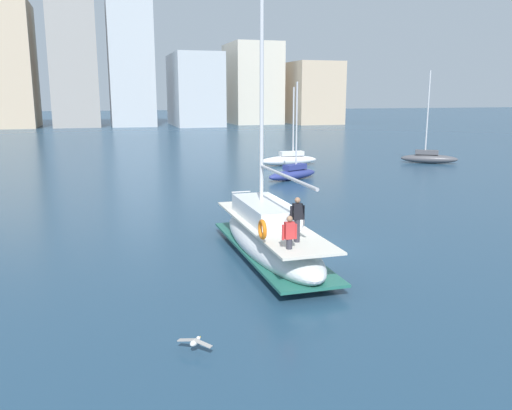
% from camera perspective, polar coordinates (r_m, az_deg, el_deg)
% --- Properties ---
extents(ground_plane, '(400.00, 400.00, 0.00)m').
position_cam_1_polar(ground_plane, '(22.90, 5.54, -4.64)').
color(ground_plane, navy).
extents(main_sailboat, '(2.47, 9.61, 12.30)m').
position_cam_1_polar(main_sailboat, '(21.20, 1.49, -3.40)').
color(main_sailboat, silver).
rests_on(main_sailboat, ground).
extents(moored_sloop_near, '(5.09, 3.81, 8.61)m').
position_cam_1_polar(moored_sloop_near, '(53.25, 18.11, 4.92)').
color(moored_sloop_near, '#4C4C51').
rests_on(moored_sloop_near, ground).
extents(moored_catamaran, '(4.87, 3.01, 7.39)m').
position_cam_1_polar(moored_catamaran, '(40.93, 3.99, 3.48)').
color(moored_catamaran, navy).
rests_on(moored_catamaran, ground).
extents(moored_cutter_left, '(5.58, 1.51, 7.10)m').
position_cam_1_polar(moored_cutter_left, '(49.18, 3.58, 4.94)').
color(moored_cutter_left, white).
rests_on(moored_cutter_left, ground).
extents(seagull, '(0.83, 0.74, 0.17)m').
position_cam_1_polar(seagull, '(13.99, -6.59, -14.43)').
color(seagull, silver).
rests_on(seagull, ground).
extents(waterfront_buildings, '(86.77, 20.43, 24.86)m').
position_cam_1_polar(waterfront_buildings, '(114.28, -12.72, 13.23)').
color(waterfront_buildings, gray).
rests_on(waterfront_buildings, ground).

